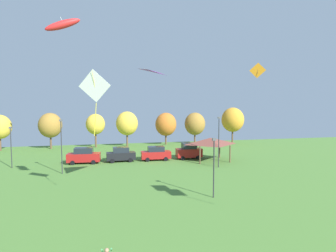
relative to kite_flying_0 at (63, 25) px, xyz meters
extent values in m
sphere|color=#A87A5B|center=(5.90, -26.90, -18.27)|extent=(0.22, 0.22, 0.22)
cylinder|color=#3D844C|center=(5.68, -26.80, -18.30)|extent=(0.08, 0.48, 0.37)
cylinder|color=#3D844C|center=(6.12, -26.80, -18.30)|extent=(0.08, 0.48, 0.37)
ellipsoid|color=red|center=(0.00, 0.00, 0.00)|extent=(5.08, 1.79, 2.82)
cube|color=white|center=(0.00, 0.00, 0.31)|extent=(0.57, 0.23, 1.30)
pyramid|color=purple|center=(8.61, -15.41, -8.99)|extent=(3.48, 3.77, 0.50)
cube|color=orange|center=(26.13, -6.52, -6.36)|extent=(1.69, 1.48, 2.17)
cylinder|color=black|center=(26.13, -6.54, -6.36)|extent=(0.53, 0.40, 1.93)
cube|color=white|center=(4.96, -16.61, -9.62)|extent=(2.64, 0.88, 2.71)
cylinder|color=yellow|center=(4.96, -16.63, -9.62)|extent=(0.39, 0.66, 2.42)
cylinder|color=yellow|center=(4.96, -16.61, -12.41)|extent=(0.26, 0.41, 2.77)
cube|color=maroon|center=(2.30, 0.87, -18.86)|extent=(4.84, 2.12, 1.22)
cube|color=#1E232D|center=(2.30, 0.87, -17.83)|extent=(2.71, 1.83, 0.85)
cylinder|color=black|center=(3.70, -0.12, -19.47)|extent=(0.65, 0.26, 0.64)
cylinder|color=black|center=(3.83, 1.67, -19.47)|extent=(0.65, 0.26, 0.64)
cylinder|color=black|center=(0.78, 0.08, -19.47)|extent=(0.65, 0.26, 0.64)
cylinder|color=black|center=(0.90, 1.87, -19.47)|extent=(0.65, 0.26, 0.64)
cube|color=black|center=(7.74, 1.00, -18.90)|extent=(4.43, 1.92, 1.13)
cube|color=#1E232D|center=(7.74, 1.00, -17.94)|extent=(2.47, 1.70, 0.79)
cylinder|color=black|center=(9.13, 0.20, -19.47)|extent=(0.65, 0.25, 0.64)
cylinder|color=black|center=(9.05, 1.93, -19.47)|extent=(0.65, 0.25, 0.64)
cylinder|color=black|center=(6.43, 0.08, -19.47)|extent=(0.65, 0.25, 0.64)
cylinder|color=black|center=(6.35, 1.81, -19.47)|extent=(0.65, 0.25, 0.64)
cube|color=maroon|center=(13.17, 0.80, -18.91)|extent=(4.67, 1.90, 1.11)
cube|color=#1E232D|center=(13.17, 0.80, -17.97)|extent=(2.59, 1.69, 0.78)
cylinder|color=black|center=(14.57, -0.12, -19.47)|extent=(0.65, 0.24, 0.64)
cylinder|color=black|center=(14.63, 1.63, -19.47)|extent=(0.65, 0.24, 0.64)
cylinder|color=black|center=(11.72, -0.02, -19.47)|extent=(0.65, 0.24, 0.64)
cylinder|color=black|center=(11.78, 1.72, -19.47)|extent=(0.65, 0.24, 0.64)
cube|color=maroon|center=(18.61, 0.79, -18.79)|extent=(4.12, 1.75, 1.35)
cube|color=#1E232D|center=(18.61, 0.79, -17.65)|extent=(2.27, 1.59, 0.94)
cylinder|color=black|center=(19.87, -0.07, -19.47)|extent=(0.64, 0.23, 0.64)
cylinder|color=black|center=(19.89, 1.64, -19.47)|extent=(0.64, 0.23, 0.64)
cylinder|color=black|center=(17.33, -0.05, -19.47)|extent=(0.64, 0.23, 0.64)
cylinder|color=black|center=(17.35, 1.66, -19.47)|extent=(0.64, 0.23, 0.64)
cylinder|color=brown|center=(19.06, -3.20, -18.49)|extent=(0.20, 0.20, 2.60)
cylinder|color=brown|center=(23.87, -3.20, -18.49)|extent=(0.20, 0.20, 2.60)
cylinder|color=brown|center=(19.06, 0.65, -18.49)|extent=(0.20, 0.20, 2.60)
cylinder|color=brown|center=(23.87, 0.65, -18.49)|extent=(0.20, 0.20, 2.60)
pyramid|color=brown|center=(21.46, -1.27, -16.69)|extent=(6.23, 4.98, 1.00)
cylinder|color=#2D2D33|center=(15.46, -17.11, -17.12)|extent=(0.12, 0.12, 5.34)
cube|color=#4C4C51|center=(15.46, -17.11, -14.33)|extent=(0.36, 0.20, 0.24)
cylinder|color=#2D2D33|center=(20.84, -5.86, -16.38)|extent=(0.12, 0.12, 6.82)
cube|color=#4C4C51|center=(20.84, -5.86, -12.85)|extent=(0.36, 0.20, 0.24)
cylinder|color=#2D2D33|center=(0.19, -4.78, -16.48)|extent=(0.12, 0.12, 6.61)
cube|color=#4C4C51|center=(0.19, -4.78, -13.05)|extent=(0.36, 0.20, 0.24)
cylinder|color=#2D2D33|center=(-7.14, 0.03, -17.05)|extent=(0.12, 0.12, 5.47)
cube|color=#4C4C51|center=(-7.14, 0.03, -14.19)|extent=(0.36, 0.20, 0.24)
cylinder|color=brown|center=(-14.43, 16.17, -18.29)|extent=(0.36, 0.36, 3.00)
cylinder|color=brown|center=(-5.46, 16.51, -18.27)|extent=(0.36, 0.36, 3.04)
ellipsoid|color=olive|center=(-5.46, 16.51, -15.05)|extent=(4.51, 4.51, 4.96)
cylinder|color=brown|center=(3.24, 16.59, -18.10)|extent=(0.36, 0.36, 3.37)
ellipsoid|color=gold|center=(3.24, 16.59, -14.96)|extent=(3.87, 3.87, 4.26)
cylinder|color=brown|center=(9.71, 16.55, -18.20)|extent=(0.36, 0.36, 3.17)
ellipsoid|color=gold|center=(9.71, 16.55, -14.89)|extent=(4.61, 4.61, 5.07)
cylinder|color=brown|center=(18.33, 17.37, -18.40)|extent=(0.36, 0.36, 2.77)
ellipsoid|color=#BC6623|center=(18.33, 17.37, -15.26)|extent=(4.69, 4.69, 5.16)
cylinder|color=brown|center=(25.28, 17.87, -18.42)|extent=(0.36, 0.36, 2.73)
ellipsoid|color=olive|center=(25.28, 17.87, -15.29)|extent=(4.72, 4.72, 5.19)
cylinder|color=brown|center=(33.45, 15.35, -17.99)|extent=(0.36, 0.36, 3.59)
ellipsoid|color=gold|center=(33.45, 15.35, -14.31)|extent=(5.03, 5.03, 5.54)
camera|label=1|loc=(6.14, -39.42, -11.34)|focal=28.00mm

